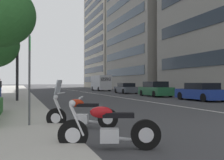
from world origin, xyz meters
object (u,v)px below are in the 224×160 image
Objects in this scene: delivery_van_ahead at (101,83)px; motorcycle_under_tarp at (108,130)px; street_lamp_with_banners at (22,20)px; motorcycle_far_end_row at (80,114)px; car_following_behind at (155,89)px; parking_sign_by_curb at (30,71)px; car_lead_in_lane at (126,89)px; car_approaching_light at (201,92)px.

motorcycle_under_tarp is at bearing 163.18° from delivery_van_ahead.
motorcycle_under_tarp is at bearing -173.43° from street_lamp_with_banners.
street_lamp_with_banners is at bearing -64.98° from motorcycle_under_tarp.
motorcycle_far_end_row is at bearing -71.55° from motorcycle_under_tarp.
car_following_behind is 14.23m from street_lamp_with_banners.
delivery_van_ahead is at bearing -81.62° from motorcycle_far_end_row.
parking_sign_by_curb is at bearing 159.73° from delivery_van_ahead.
delivery_van_ahead is (11.25, -0.05, 0.74)m from car_lead_in_lane.
car_approaching_light is 14.07m from street_lamp_with_banners.
delivery_van_ahead is at bearing -0.01° from car_lead_in_lane.
delivery_van_ahead is (37.38, -10.97, 0.95)m from motorcycle_under_tarp.
delivery_van_ahead reaches higher than motorcycle_under_tarp.
motorcycle_under_tarp is 1.01× the size of motorcycle_far_end_row.
car_lead_in_lane is (23.43, -10.92, 0.19)m from motorcycle_far_end_row.
street_lamp_with_banners reaches higher than car_approaching_light.
street_lamp_with_banners is (2.20, 12.95, 5.03)m from car_approaching_light.
motorcycle_under_tarp is 0.47× the size of car_approaching_light.
motorcycle_under_tarp is 0.45× the size of car_following_behind.
parking_sign_by_curb is at bearing -44.61° from motorcycle_under_tarp.
motorcycle_far_end_row reaches higher than car_lead_in_lane.
car_approaching_light is 14.32m from car_lead_in_lane.
motorcycle_far_end_row is 19.17m from car_following_behind.
car_following_behind is 0.48× the size of street_lamp_with_banners.
motorcycle_far_end_row is (2.70, 0.00, 0.02)m from motorcycle_under_tarp.
street_lamp_with_banners is at bearing 151.22° from delivery_van_ahead.
parking_sign_by_curb is (0.17, 1.46, 1.28)m from motorcycle_far_end_row.
parking_sign_by_curb is 0.27× the size of street_lamp_with_banners.
motorcycle_under_tarp is 16.38m from car_approaching_light.
car_lead_in_lane is at bearing -28.02° from parking_sign_by_curb.
car_approaching_light is 25.58m from delivery_van_ahead.
parking_sign_by_curb reaches higher than motorcycle_far_end_row.
street_lamp_with_banners is (-23.36, 12.59, 4.31)m from delivery_van_ahead.
parking_sign_by_curb is at bearing 19.44° from motorcycle_far_end_row.
street_lamp_with_banners reaches higher than car_following_behind.
car_approaching_light is at bearing -99.65° from street_lamp_with_banners.
street_lamp_with_banners is at bearing 0.81° from parking_sign_by_curb.
car_lead_in_lane is 26.38m from parking_sign_by_curb.
delivery_van_ahead is at bearing -0.11° from car_approaching_light.
car_approaching_light is 0.46× the size of street_lamp_with_banners.
motorcycle_far_end_row is at bearing 155.24° from car_lead_in_lane.
motorcycle_under_tarp is at bearing 157.55° from car_lead_in_lane.
car_following_behind is (15.71, -10.97, 0.27)m from motorcycle_far_end_row.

